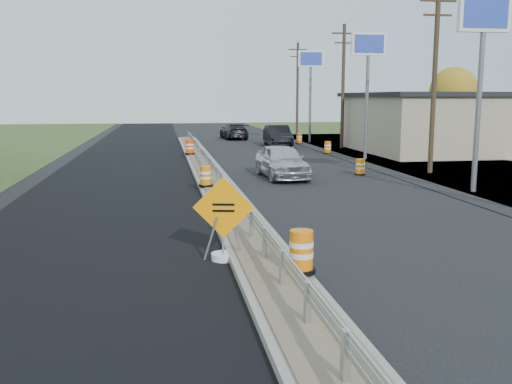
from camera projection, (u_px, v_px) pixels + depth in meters
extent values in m
plane|color=black|center=(233.00, 215.00, 19.27)|extent=(140.00, 140.00, 0.00)
cube|color=black|center=(121.00, 177.00, 28.29)|extent=(7.20, 120.00, 0.01)
cube|color=gray|center=(213.00, 179.00, 27.04)|extent=(1.60, 55.00, 0.18)
cube|color=brown|center=(212.00, 177.00, 27.02)|extent=(1.25, 55.00, 0.05)
cube|color=silver|center=(346.00, 355.00, 7.49)|extent=(0.10, 0.15, 0.70)
cube|color=silver|center=(308.00, 302.00, 9.44)|extent=(0.10, 0.15, 0.70)
cube|color=silver|center=(283.00, 267.00, 11.38)|extent=(0.10, 0.15, 0.70)
cube|color=silver|center=(265.00, 242.00, 13.33)|extent=(0.10, 0.15, 0.70)
cube|color=silver|center=(252.00, 224.00, 15.28)|extent=(0.10, 0.15, 0.70)
cube|color=silver|center=(241.00, 209.00, 17.22)|extent=(0.10, 0.15, 0.70)
cube|color=silver|center=(233.00, 198.00, 19.17)|extent=(0.10, 0.15, 0.70)
cube|color=silver|center=(227.00, 189.00, 21.12)|extent=(0.10, 0.15, 0.70)
cube|color=silver|center=(221.00, 181.00, 23.06)|extent=(0.10, 0.15, 0.70)
cube|color=silver|center=(216.00, 174.00, 25.01)|extent=(0.10, 0.15, 0.70)
cube|color=silver|center=(212.00, 169.00, 26.96)|extent=(0.10, 0.15, 0.70)
cube|color=silver|center=(209.00, 164.00, 28.90)|extent=(0.10, 0.15, 0.70)
cube|color=silver|center=(206.00, 160.00, 30.85)|extent=(0.10, 0.15, 0.70)
cube|color=silver|center=(203.00, 156.00, 32.80)|extent=(0.10, 0.15, 0.70)
cube|color=silver|center=(201.00, 153.00, 34.74)|extent=(0.10, 0.15, 0.70)
cube|color=silver|center=(199.00, 150.00, 36.69)|extent=(0.10, 0.15, 0.70)
cube|color=silver|center=(197.00, 147.00, 38.64)|extent=(0.10, 0.15, 0.70)
cube|color=silver|center=(195.00, 145.00, 40.58)|extent=(0.10, 0.15, 0.70)
cube|color=silver|center=(194.00, 143.00, 42.53)|extent=(0.10, 0.15, 0.70)
cube|color=silver|center=(192.00, 141.00, 44.48)|extent=(0.10, 0.15, 0.70)
cube|color=silver|center=(191.00, 139.00, 46.42)|extent=(0.10, 0.15, 0.70)
cube|color=silver|center=(190.00, 137.00, 48.37)|extent=(0.10, 0.15, 0.70)
cube|color=silver|center=(189.00, 136.00, 50.32)|extent=(0.10, 0.15, 0.70)
cube|color=silver|center=(211.00, 162.00, 27.90)|extent=(0.04, 46.00, 0.34)
cube|color=silver|center=(211.00, 164.00, 27.91)|extent=(0.06, 46.00, 0.03)
cube|color=silver|center=(211.00, 161.00, 27.88)|extent=(0.06, 46.00, 0.03)
cube|color=tan|center=(484.00, 124.00, 41.77)|extent=(18.00, 12.00, 4.00)
cube|color=black|center=(485.00, 95.00, 41.42)|extent=(18.50, 12.50, 0.30)
cube|color=black|center=(367.00, 131.00, 40.40)|extent=(0.08, 7.20, 2.20)
cylinder|color=slate|center=(478.00, 110.00, 23.31)|extent=(0.22, 0.22, 6.80)
cube|color=white|center=(484.00, 14.00, 22.69)|extent=(2.20, 0.25, 1.40)
cube|color=#263FB2|center=(484.00, 14.00, 22.69)|extent=(1.90, 0.30, 1.10)
cylinder|color=slate|center=(367.00, 106.00, 35.96)|extent=(0.22, 0.22, 6.80)
cube|color=white|center=(369.00, 44.00, 35.34)|extent=(2.20, 0.25, 1.40)
cube|color=#263FB2|center=(369.00, 44.00, 35.34)|extent=(1.90, 0.30, 1.10)
cylinder|color=slate|center=(310.00, 103.00, 49.59)|extent=(0.22, 0.22, 6.80)
cube|color=white|center=(311.00, 59.00, 48.97)|extent=(2.20, 0.25, 1.40)
cube|color=#263FB2|center=(311.00, 59.00, 48.97)|extent=(1.90, 0.30, 1.10)
cylinder|color=#473523|center=(434.00, 82.00, 29.10)|extent=(0.26, 0.26, 9.40)
cube|color=#473523|center=(438.00, 1.00, 28.44)|extent=(1.90, 0.12, 0.12)
cube|color=#473523|center=(438.00, 15.00, 28.55)|extent=(1.50, 0.10, 0.10)
cylinder|color=#473523|center=(343.00, 87.00, 43.70)|extent=(0.26, 0.26, 9.40)
cube|color=#473523|center=(344.00, 33.00, 43.04)|extent=(1.90, 0.12, 0.12)
cube|color=#473523|center=(344.00, 43.00, 43.15)|extent=(1.50, 0.10, 0.10)
cylinder|color=#473523|center=(297.00, 90.00, 58.30)|extent=(0.26, 0.26, 9.40)
cube|color=#473523|center=(298.00, 50.00, 57.64)|extent=(1.90, 0.12, 0.12)
cube|color=#473523|center=(298.00, 57.00, 57.75)|extent=(1.50, 0.10, 0.10)
cylinder|color=#473523|center=(452.00, 122.00, 56.27)|extent=(0.36, 0.36, 3.08)
sphere|color=#B38426|center=(454.00, 91.00, 55.78)|extent=(4.62, 4.62, 4.62)
cylinder|color=white|center=(224.00, 257.00, 13.89)|extent=(0.62, 0.62, 0.18)
cube|color=slate|center=(211.00, 239.00, 13.76)|extent=(0.37, 0.12, 1.08)
cube|color=slate|center=(236.00, 238.00, 13.86)|extent=(0.37, 0.12, 1.08)
cube|color=slate|center=(223.00, 238.00, 13.87)|extent=(0.10, 0.28, 1.10)
cube|color=orange|center=(223.00, 208.00, 13.69)|extent=(1.46, 0.35, 1.49)
cube|color=black|center=(223.00, 205.00, 13.65)|extent=(0.52, 0.12, 0.06)
cube|color=black|center=(223.00, 211.00, 13.68)|extent=(0.52, 0.12, 0.06)
cylinder|color=black|center=(301.00, 270.00, 12.18)|extent=(0.63, 0.63, 0.08)
cylinder|color=orange|center=(301.00, 251.00, 12.11)|extent=(0.50, 0.50, 0.88)
cylinder|color=white|center=(301.00, 244.00, 12.08)|extent=(0.52, 0.52, 0.11)
cylinder|color=white|center=(301.00, 254.00, 12.12)|extent=(0.52, 0.52, 0.11)
cylinder|color=black|center=(206.00, 185.00, 23.95)|extent=(0.58, 0.58, 0.08)
cylinder|color=orange|center=(206.00, 176.00, 23.89)|extent=(0.47, 0.47, 0.82)
cylinder|color=white|center=(206.00, 173.00, 23.86)|extent=(0.48, 0.48, 0.11)
cylinder|color=white|center=(206.00, 178.00, 23.90)|extent=(0.48, 0.48, 0.11)
cylinder|color=black|center=(190.00, 154.00, 37.43)|extent=(0.64, 0.64, 0.09)
cylinder|color=#EB4D09|center=(190.00, 147.00, 37.35)|extent=(0.51, 0.51, 0.90)
cylinder|color=white|center=(190.00, 145.00, 37.33)|extent=(0.53, 0.53, 0.12)
cylinder|color=white|center=(190.00, 148.00, 37.37)|extent=(0.53, 0.53, 0.12)
cylinder|color=black|center=(360.00, 174.00, 29.18)|extent=(0.56, 0.56, 0.08)
cylinder|color=orange|center=(360.00, 167.00, 29.11)|extent=(0.45, 0.45, 0.79)
cylinder|color=white|center=(360.00, 164.00, 29.09)|extent=(0.46, 0.46, 0.10)
cylinder|color=white|center=(360.00, 168.00, 29.13)|extent=(0.46, 0.46, 0.10)
cylinder|color=black|center=(328.00, 153.00, 40.20)|extent=(0.59, 0.59, 0.08)
cylinder|color=orange|center=(328.00, 147.00, 40.13)|extent=(0.47, 0.47, 0.82)
cylinder|color=white|center=(328.00, 145.00, 40.11)|extent=(0.48, 0.48, 0.11)
cylinder|color=white|center=(328.00, 148.00, 40.14)|extent=(0.48, 0.48, 0.11)
cylinder|color=black|center=(299.00, 143.00, 48.53)|extent=(0.60, 0.60, 0.08)
cylinder|color=#DB5809|center=(299.00, 139.00, 48.46)|extent=(0.48, 0.48, 0.84)
cylinder|color=white|center=(299.00, 137.00, 48.44)|extent=(0.49, 0.49, 0.11)
cylinder|color=white|center=(299.00, 140.00, 48.47)|extent=(0.49, 0.49, 0.11)
imported|color=silver|center=(282.00, 161.00, 28.01)|extent=(2.20, 4.94, 1.65)
imported|color=black|center=(278.00, 136.00, 46.44)|extent=(1.98, 5.18, 1.68)
imported|color=black|center=(234.00, 131.00, 54.21)|extent=(2.40, 5.31, 1.51)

